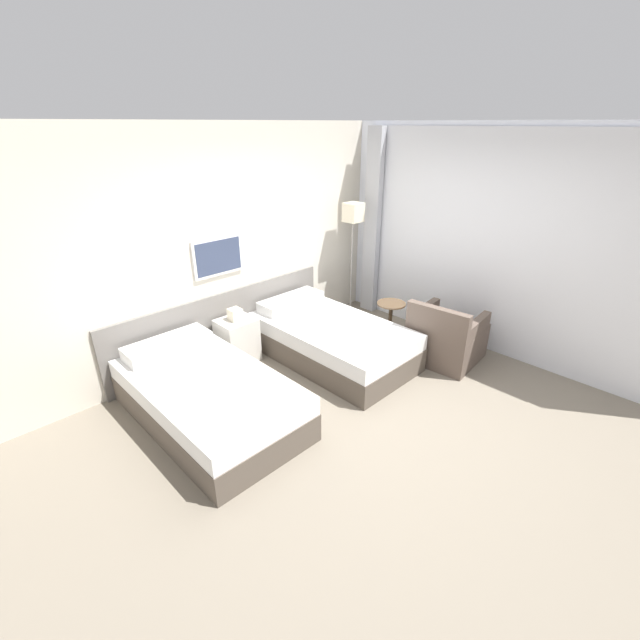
% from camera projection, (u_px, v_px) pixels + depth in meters
% --- Properties ---
extents(ground_plane, '(16.00, 16.00, 0.00)m').
position_uv_depth(ground_plane, '(367.00, 409.00, 4.39)').
color(ground_plane, slate).
extents(wall_headboard, '(10.00, 0.10, 2.70)m').
position_uv_depth(wall_headboard, '(240.00, 248.00, 5.16)').
color(wall_headboard, beige).
rests_on(wall_headboard, ground_plane).
extents(wall_window, '(0.21, 4.52, 2.70)m').
position_uv_depth(wall_window, '(496.00, 245.00, 5.11)').
color(wall_window, white).
rests_on(wall_window, ground_plane).
extents(bed_near_door, '(1.11, 1.98, 0.60)m').
position_uv_depth(bed_near_door, '(208.00, 397.00, 4.16)').
color(bed_near_door, brown).
rests_on(bed_near_door, ground_plane).
extents(bed_near_window, '(1.11, 1.98, 0.60)m').
position_uv_depth(bed_near_window, '(331.00, 340.00, 5.26)').
color(bed_near_window, brown).
rests_on(bed_near_window, ground_plane).
extents(nightstand, '(0.43, 0.38, 0.69)m').
position_uv_depth(nightstand, '(237.00, 340.00, 5.18)').
color(nightstand, beige).
rests_on(nightstand, ground_plane).
extents(floor_lamp, '(0.24, 0.24, 1.68)m').
position_uv_depth(floor_lamp, '(353.00, 223.00, 5.97)').
color(floor_lamp, '#9E9993').
rests_on(floor_lamp, ground_plane).
extents(side_table, '(0.36, 0.36, 0.60)m').
position_uv_depth(side_table, '(390.00, 317.00, 5.48)').
color(side_table, brown).
rests_on(side_table, ground_plane).
extents(armchair, '(0.86, 0.82, 0.79)m').
position_uv_depth(armchair, '(446.00, 339.00, 5.21)').
color(armchair, brown).
rests_on(armchair, ground_plane).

